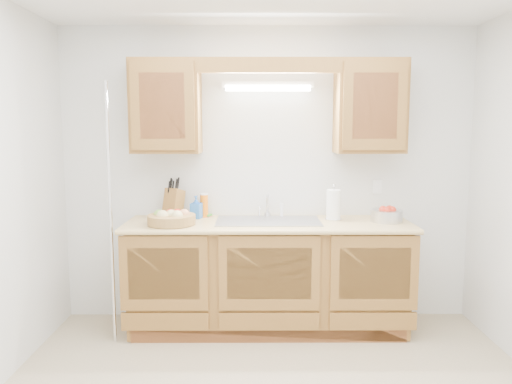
{
  "coord_description": "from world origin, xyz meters",
  "views": [
    {
      "loc": [
        -0.12,
        -2.78,
        1.66
      ],
      "look_at": [
        -0.1,
        0.85,
        1.19
      ],
      "focal_mm": 35.0,
      "sensor_mm": 36.0,
      "label": 1
    }
  ],
  "objects_px": {
    "paper_towel": "(334,205)",
    "knife_block": "(174,203)",
    "apple_bowl": "(387,215)",
    "fruit_basket": "(172,218)"
  },
  "relations": [
    {
      "from": "knife_block",
      "to": "apple_bowl",
      "type": "relative_size",
      "value": 1.35
    },
    {
      "from": "fruit_basket",
      "to": "knife_block",
      "type": "relative_size",
      "value": 1.34
    },
    {
      "from": "fruit_basket",
      "to": "knife_block",
      "type": "bearing_deg",
      "value": 95.8
    },
    {
      "from": "paper_towel",
      "to": "apple_bowl",
      "type": "bearing_deg",
      "value": -11.54
    },
    {
      "from": "paper_towel",
      "to": "knife_block",
      "type": "bearing_deg",
      "value": 174.76
    },
    {
      "from": "knife_block",
      "to": "paper_towel",
      "type": "xyz_separation_m",
      "value": [
        1.34,
        -0.12,
        -0.0
      ]
    },
    {
      "from": "paper_towel",
      "to": "fruit_basket",
      "type": "bearing_deg",
      "value": -171.44
    },
    {
      "from": "knife_block",
      "to": "apple_bowl",
      "type": "xyz_separation_m",
      "value": [
        1.75,
        -0.21,
        -0.07
      ]
    },
    {
      "from": "knife_block",
      "to": "apple_bowl",
      "type": "height_order",
      "value": "knife_block"
    },
    {
      "from": "fruit_basket",
      "to": "apple_bowl",
      "type": "xyz_separation_m",
      "value": [
        1.72,
        0.11,
        0.0
      ]
    }
  ]
}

